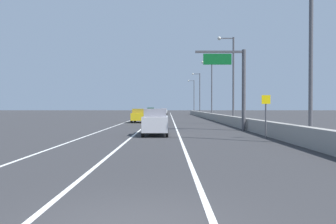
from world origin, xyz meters
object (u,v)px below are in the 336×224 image
object	(u,v)px
car_yellow_0	(140,116)
speed_advisory_sign	(267,113)
lamp_post_right_fifth	(194,95)
car_silver_1	(156,122)
car_green_3	(152,112)
lamp_post_right_near	(308,37)
overhead_sign_gantry	(237,80)
car_white_2	(165,111)
lamp_post_right_fourth	(200,91)
lamp_post_right_second	(232,75)
lamp_post_right_third	(211,86)

from	to	relation	value
car_yellow_0	speed_advisory_sign	bearing A→B (deg)	-65.15
lamp_post_right_fifth	car_yellow_0	distance (m)	61.34
car_silver_1	car_green_3	size ratio (longest dim) A/B	1.02
lamp_post_right_near	car_green_3	size ratio (longest dim) A/B	2.38
lamp_post_right_fifth	car_yellow_0	size ratio (longest dim) A/B	2.57
speed_advisory_sign	car_green_3	bearing A→B (deg)	100.85
speed_advisory_sign	car_green_3	distance (m)	58.22
overhead_sign_gantry	car_yellow_0	world-z (taller)	overhead_sign_gantry
overhead_sign_gantry	car_yellow_0	distance (m)	19.14
lamp_post_right_fifth	car_white_2	bearing A→B (deg)	-132.78
lamp_post_right_fifth	car_silver_1	bearing A→B (deg)	-96.57
overhead_sign_gantry	car_green_3	distance (m)	50.71
lamp_post_right_fourth	lamp_post_right_fifth	world-z (taller)	same
lamp_post_right_fifth	lamp_post_right_second	bearing A→B (deg)	-90.25
lamp_post_right_second	lamp_post_right_fifth	bearing A→B (deg)	89.75
car_silver_1	lamp_post_right_fourth	bearing A→B (deg)	81.28
lamp_post_right_third	lamp_post_right_fourth	size ratio (longest dim) A/B	1.00
lamp_post_right_third	car_silver_1	bearing A→B (deg)	-103.87
car_silver_1	car_white_2	world-z (taller)	car_silver_1
speed_advisory_sign	car_yellow_0	world-z (taller)	speed_advisory_sign
lamp_post_right_second	lamp_post_right_fourth	distance (m)	43.15
speed_advisory_sign	lamp_post_right_near	size ratio (longest dim) A/B	0.27
car_yellow_0	car_white_2	world-z (taller)	car_yellow_0
car_silver_1	speed_advisory_sign	bearing A→B (deg)	-20.17
lamp_post_right_near	car_yellow_0	bearing A→B (deg)	114.86
overhead_sign_gantry	lamp_post_right_third	size ratio (longest dim) A/B	0.68
overhead_sign_gantry	car_green_3	xyz separation A→B (m)	(-10.52, 49.47, -3.69)
car_green_3	lamp_post_right_fourth	bearing A→B (deg)	19.88
speed_advisory_sign	lamp_post_right_near	distance (m)	5.69
lamp_post_right_fifth	car_green_3	size ratio (longest dim) A/B	2.38
speed_advisory_sign	car_white_2	bearing A→B (deg)	96.16
speed_advisory_sign	car_silver_1	size ratio (longest dim) A/B	0.63
lamp_post_right_second	car_silver_1	size ratio (longest dim) A/B	2.34
lamp_post_right_second	car_yellow_0	bearing A→B (deg)	157.99
overhead_sign_gantry	car_green_3	world-z (taller)	overhead_sign_gantry
car_white_2	lamp_post_right_second	bearing A→B (deg)	-80.46
lamp_post_right_third	lamp_post_right_fifth	world-z (taller)	same
lamp_post_right_fourth	car_green_3	distance (m)	14.08
overhead_sign_gantry	lamp_post_right_near	world-z (taller)	lamp_post_right_near
car_yellow_0	car_silver_1	bearing A→B (deg)	-81.34
lamp_post_right_fourth	lamp_post_right_third	bearing A→B (deg)	-89.54
speed_advisory_sign	lamp_post_right_third	distance (m)	40.32
overhead_sign_gantry	lamp_post_right_fourth	xyz separation A→B (m)	(1.77, 53.91, 1.57)
overhead_sign_gantry	car_yellow_0	bearing A→B (deg)	123.54
overhead_sign_gantry	car_silver_1	distance (m)	9.49
lamp_post_right_second	car_yellow_0	size ratio (longest dim) A/B	2.57
lamp_post_right_third	car_green_3	size ratio (longest dim) A/B	2.38
lamp_post_right_near	car_silver_1	bearing A→B (deg)	146.96
lamp_post_right_third	lamp_post_right_fifth	distance (m)	43.15
speed_advisory_sign	lamp_post_right_second	xyz separation A→B (m)	(1.28, 18.46, 4.53)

